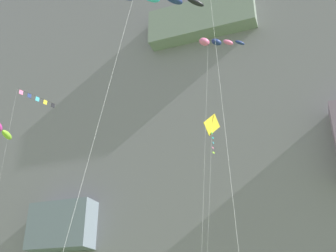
% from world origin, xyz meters
% --- Properties ---
extents(cliff_face, '(180.00, 25.41, 82.68)m').
position_xyz_m(cliff_face, '(0.00, 53.81, 41.30)').
color(cliff_face, gray).
rests_on(cliff_face, ground).
extents(kite_windsock_high_center, '(4.53, 4.47, 28.45)m').
position_xyz_m(kite_windsock_high_center, '(5.52, 26.04, 27.69)').
color(kite_windsock_high_center, pink).
rests_on(kite_windsock_high_center, ground).
extents(kite_banner_front_field, '(2.28, 6.40, 32.04)m').
position_xyz_m(kite_banner_front_field, '(-22.17, 34.63, 30.48)').
color(kite_banner_front_field, black).
rests_on(kite_banner_front_field, ground).
extents(kite_diamond_upper_left, '(1.70, 2.54, 20.82)m').
position_xyz_m(kite_diamond_upper_left, '(4.47, 27.12, 19.24)').
color(kite_diamond_upper_left, yellow).
rests_on(kite_diamond_upper_left, ground).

